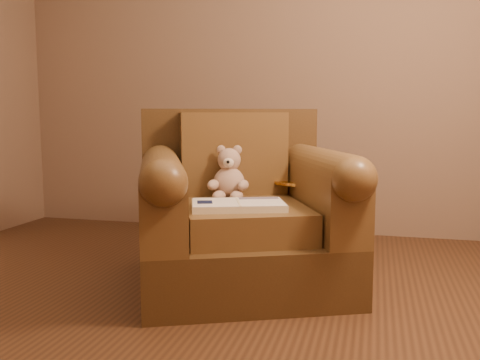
# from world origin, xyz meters

# --- Properties ---
(floor) EXTENTS (4.00, 4.00, 0.00)m
(floor) POSITION_xyz_m (0.00, 0.00, 0.00)
(floor) COLOR #4F2F1B
(floor) RESTS_ON ground
(armchair) EXTENTS (1.43, 1.41, 1.00)m
(armchair) POSITION_xyz_m (0.26, 0.57, 0.39)
(armchair) COLOR #4B3319
(armchair) RESTS_ON floor
(teddy_bear) EXTENTS (0.23, 0.26, 0.32)m
(teddy_bear) POSITION_xyz_m (0.18, 0.63, 0.60)
(teddy_bear) COLOR tan
(teddy_bear) RESTS_ON armchair
(guidebook) EXTENTS (0.55, 0.43, 0.04)m
(guidebook) POSITION_xyz_m (0.31, 0.33, 0.49)
(guidebook) COLOR beige
(guidebook) RESTS_ON armchair
(side_table) EXTENTS (0.40, 0.40, 0.56)m
(side_table) POSITION_xyz_m (0.57, 0.96, 0.30)
(side_table) COLOR gold
(side_table) RESTS_ON floor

